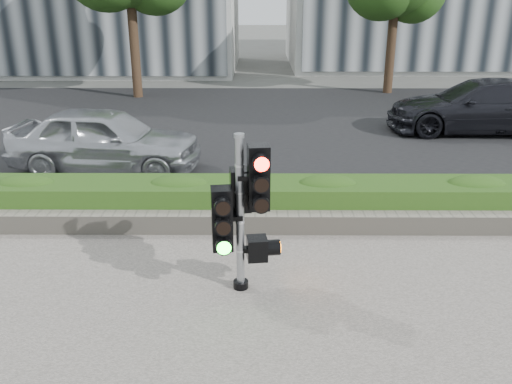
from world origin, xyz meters
TOP-DOWN VIEW (x-y plane):
  - ground at (0.00, 0.00)m, footprint 120.00×120.00m
  - road at (0.00, 10.00)m, footprint 60.00×13.00m
  - curb at (0.00, 3.15)m, footprint 60.00×0.25m
  - stone_wall at (0.00, 1.90)m, footprint 12.00×0.32m
  - hedge at (0.00, 2.55)m, footprint 12.00×1.00m
  - traffic_signal at (0.02, 0.04)m, footprint 0.80×0.62m
  - car_silver at (-3.28, 5.30)m, footprint 4.53×2.22m
  - car_dark at (6.71, 9.04)m, footprint 5.35×2.35m

SIDE VIEW (x-z plane):
  - ground at x=0.00m, z-range 0.00..0.00m
  - road at x=0.00m, z-range 0.00..0.02m
  - curb at x=0.00m, z-range 0.00..0.12m
  - stone_wall at x=0.00m, z-range 0.03..0.37m
  - hedge at x=0.00m, z-range 0.03..0.71m
  - car_silver at x=-3.28m, z-range 0.02..1.51m
  - car_dark at x=6.71m, z-range 0.02..1.55m
  - traffic_signal at x=0.02m, z-range 0.15..2.39m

